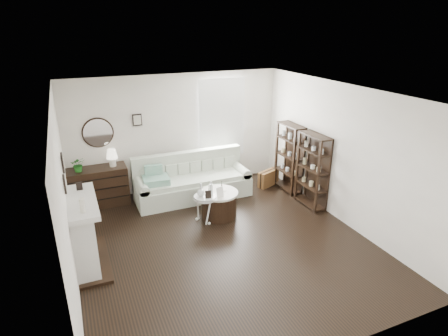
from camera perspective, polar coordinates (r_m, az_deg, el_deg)
name	(u,v)px	position (r m, az deg, el deg)	size (l,w,h in m)	color
room	(207,120)	(8.91, -2.56, 7.34)	(5.50, 5.50, 5.50)	black
fireplace	(84,235)	(6.53, -20.52, -9.51)	(0.50, 1.40, 1.84)	silver
shelf_unit_far	(289,158)	(8.85, 9.94, 1.56)	(0.30, 0.80, 1.60)	black
shelf_unit_near	(312,171)	(8.16, 13.32, -0.41)	(0.30, 0.80, 1.60)	black
sofa	(192,183)	(8.56, -4.91, -2.26)	(2.58, 0.89, 1.00)	beige
quilt	(156,180)	(8.15, -10.31, -1.86)	(0.55, 0.45, 0.14)	#258958
suitcase	(268,178)	(9.21, 6.78, -1.53)	(0.58, 0.19, 0.39)	brown
dresser	(98,187)	(8.55, -18.71, -2.73)	(1.27, 0.55, 0.85)	black
table_lamp	(112,158)	(8.35, -16.68, 1.51)	(0.24, 0.24, 0.38)	white
potted_plant	(78,164)	(8.28, -21.32, 0.50)	(0.28, 0.25, 0.31)	#1D601B
drum_table	(219,204)	(7.68, -0.80, -5.50)	(0.79, 0.79, 0.55)	black
pedestal_table	(205,198)	(7.41, -2.89, -4.60)	(0.46, 0.46, 0.55)	white
eiffel_drum	(222,186)	(7.60, -0.36, -2.79)	(0.10, 0.10, 0.18)	black
bottle_drum	(211,188)	(7.36, -1.97, -3.13)	(0.07, 0.07, 0.30)	silver
card_frame_drum	(220,192)	(7.34, -0.62, -3.65)	(0.15, 0.01, 0.20)	white
eiffel_ped	(209,191)	(7.41, -2.33, -3.48)	(0.10, 0.10, 0.17)	black
flask_ped	(201,190)	(7.32, -3.55, -3.35)	(0.15, 0.15, 0.27)	silver
card_frame_ped	(208,195)	(7.26, -2.42, -4.06)	(0.12, 0.01, 0.16)	black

